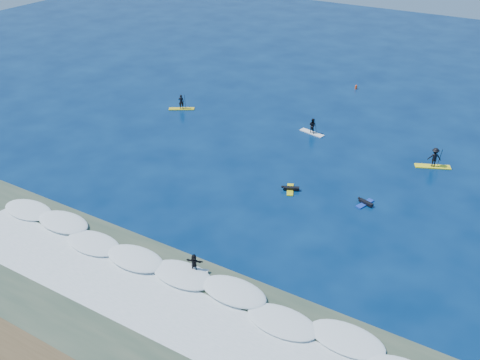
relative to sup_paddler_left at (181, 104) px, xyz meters
The scene contains 11 objects.
ground 22.62m from the sup_paddler_left, 40.60° to the right, with size 160.00×160.00×0.00m, color #031941.
shallow_water 33.46m from the sup_paddler_left, 59.13° to the right, with size 90.00×13.00×0.01m, color #324535.
breaking_wave 30.10m from the sup_paddler_left, 55.22° to the right, with size 40.00×6.00×0.30m, color white.
whitewater 32.60m from the sup_paddler_left, 58.23° to the right, with size 34.00×5.00×0.02m, color silver.
sup_paddler_left is the anchor object (origin of this frame).
sup_paddler_center 16.23m from the sup_paddler_left, ahead, with size 2.93×1.32×1.99m.
sup_paddler_right 29.22m from the sup_paddler_left, ahead, with size 3.37×2.11×2.33m.
prone_paddler_near 21.91m from the sup_paddler_left, 27.57° to the right, with size 1.57×2.10×0.43m.
prone_paddler_far 27.40m from the sup_paddler_left, 19.01° to the right, with size 1.51×1.99×0.40m.
wave_surfer 30.17m from the sup_paddler_left, 51.89° to the right, with size 2.04×1.12×1.42m.
marker_buoy 23.09m from the sup_paddler_left, 48.07° to the left, with size 0.28×0.28×0.68m.
Camera 1 is at (19.32, -32.58, 24.57)m, focal length 40.00 mm.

